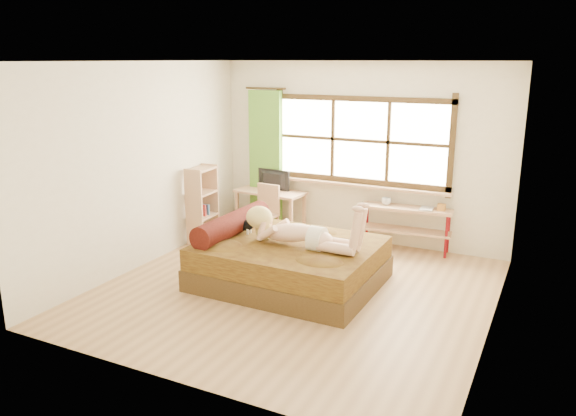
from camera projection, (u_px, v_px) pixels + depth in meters
The scene contains 18 objects.
floor at pixel (295, 291), 6.81m from camera, with size 4.50×4.50×0.00m, color #9E754C.
ceiling at pixel (295, 61), 6.12m from camera, with size 4.50×4.50×0.00m, color white.
wall_back at pixel (360, 154), 8.41m from camera, with size 4.50×4.50×0.00m, color silver.
wall_front at pixel (174, 235), 4.52m from camera, with size 4.50×4.50×0.00m, color silver.
wall_left at pixel (142, 166), 7.43m from camera, with size 4.50×4.50×0.00m, color silver.
wall_right at pixel (502, 204), 5.50m from camera, with size 4.50×4.50×0.00m, color silver.
window at pixel (360, 143), 8.34m from camera, with size 2.80×0.16×1.46m.
curtain at pixel (266, 160), 9.02m from camera, with size 0.55×0.10×2.20m, color #4B8925.
bed at pixel (286, 261), 6.99m from camera, with size 2.16×1.74×0.81m.
woman at pixel (299, 220), 6.72m from camera, with size 1.49×0.43×0.64m, color #E5B193, non-canonical shape.
kitten at pixel (244, 223), 7.27m from camera, with size 0.32×0.13×0.26m, color black, non-canonical shape.
desk at pixel (270, 196), 8.93m from camera, with size 1.15×0.61×0.69m.
monitor at pixel (272, 180), 8.91m from camera, with size 0.57×0.08×0.33m, color black.
chair at pixel (265, 210), 8.60m from camera, with size 0.42×0.42×0.87m.
pipe_shelf at pixel (407, 219), 8.14m from camera, with size 1.33×0.43×0.74m.
cup at pixel (386, 201), 8.21m from camera, with size 0.14×0.14×0.11m, color gray.
book at pixel (420, 208), 8.01m from camera, with size 0.18×0.25×0.02m, color gray.
bookshelf at pixel (202, 204), 8.49m from camera, with size 0.31×0.52×1.16m.
Camera 1 is at (2.74, -5.70, 2.73)m, focal length 35.00 mm.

